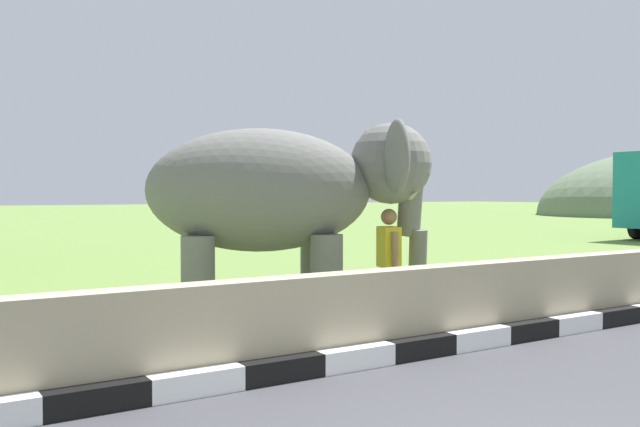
% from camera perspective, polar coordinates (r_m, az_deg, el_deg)
% --- Properties ---
extents(striped_curb, '(16.20, 0.20, 0.24)m').
position_cam_1_polar(striped_curb, '(6.73, -6.65, -13.41)').
color(striped_curb, white).
rests_on(striped_curb, ground_plane).
extents(barrier_parapet, '(28.00, 0.36, 1.00)m').
position_cam_1_polar(barrier_parapet, '(8.15, 7.63, -8.02)').
color(barrier_parapet, tan).
rests_on(barrier_parapet, ground_plane).
extents(elephant, '(4.05, 3.16, 2.88)m').
position_cam_1_polar(elephant, '(9.47, -2.83, 1.70)').
color(elephant, slate).
rests_on(elephant, ground_plane).
extents(person_handler, '(0.35, 0.64, 1.66)m').
position_cam_1_polar(person_handler, '(9.74, 5.77, -3.89)').
color(person_handler, navy).
rests_on(person_handler, ground_plane).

